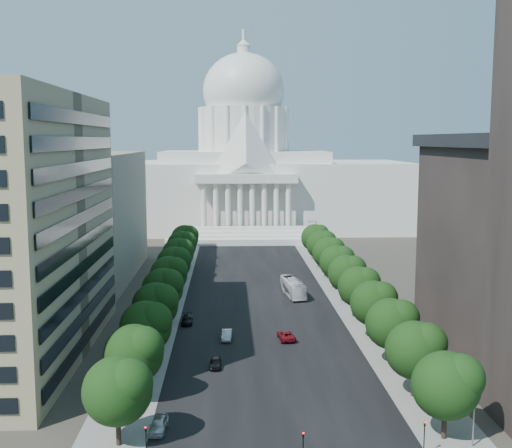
{
  "coord_description": "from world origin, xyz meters",
  "views": [
    {
      "loc": [
        -5.89,
        -54.85,
        33.05
      ],
      "look_at": [
        0.23,
        86.46,
        14.51
      ],
      "focal_mm": 45.0,
      "sensor_mm": 36.0,
      "label": 1
    }
  ],
  "objects": [
    {
      "name": "traffic_signal_left",
      "position": [
        -14.5,
        7.99,
        3.09
      ],
      "size": [
        0.18,
        0.49,
        4.3
      ],
      "color": "black",
      "rests_on": "ground"
    },
    {
      "name": "car_dark_b",
      "position": [
        -13.5,
        58.36,
        0.72
      ],
      "size": [
        2.19,
        5.04,
        1.44
      ],
      "primitive_type": "imported",
      "rotation": [
        0.0,
        0.0,
        0.03
      ],
      "color": "black",
      "rests_on": "ground"
    },
    {
      "name": "tree_r_b",
      "position": [
        18.34,
        23.81,
        6.45
      ],
      "size": [
        7.79,
        7.6,
        9.97
      ],
      "color": "#33261C",
      "rests_on": "ground"
    },
    {
      "name": "tree_l_i",
      "position": [
        -17.66,
        107.81,
        6.45
      ],
      "size": [
        7.79,
        7.6,
        9.97
      ],
      "color": "#33261C",
      "rests_on": "ground"
    },
    {
      "name": "tree_r_c",
      "position": [
        18.34,
        35.81,
        6.45
      ],
      "size": [
        7.79,
        7.6,
        9.97
      ],
      "color": "#33261C",
      "rests_on": "ground"
    },
    {
      "name": "tree_l_f",
      "position": [
        -17.66,
        71.81,
        6.45
      ],
      "size": [
        7.79,
        7.6,
        9.97
      ],
      "color": "#33261C",
      "rests_on": "ground"
    },
    {
      "name": "tree_l_e",
      "position": [
        -17.66,
        59.81,
        6.45
      ],
      "size": [
        7.79,
        7.6,
        9.97
      ],
      "color": "#33261C",
      "rests_on": "ground"
    },
    {
      "name": "streetlight_a",
      "position": [
        19.9,
        10.0,
        5.82
      ],
      "size": [
        2.61,
        0.44,
        9.0
      ],
      "color": "gray",
      "rests_on": "ground"
    },
    {
      "name": "city_bus",
      "position": [
        7.82,
        78.67,
        1.8
      ],
      "size": [
        4.58,
        13.23,
        3.61
      ],
      "primitive_type": "imported",
      "rotation": [
        0.0,
        0.0,
        0.12
      ],
      "color": "silver",
      "rests_on": "ground"
    },
    {
      "name": "tree_r_f",
      "position": [
        18.34,
        71.81,
        6.45
      ],
      "size": [
        7.79,
        7.6,
        9.97
      ],
      "color": "#33261C",
      "rests_on": "ground"
    },
    {
      "name": "streetlight_c",
      "position": [
        19.9,
        60.0,
        5.82
      ],
      "size": [
        2.61,
        0.44,
        9.0
      ],
      "color": "gray",
      "rests_on": "ground"
    },
    {
      "name": "traffic_signal_median",
      "position": [
        1.5,
        5.99,
        3.09
      ],
      "size": [
        0.18,
        0.49,
        4.3
      ],
      "color": "black",
      "rests_on": "ground"
    },
    {
      "name": "tree_r_g",
      "position": [
        18.34,
        83.81,
        6.45
      ],
      "size": [
        7.79,
        7.6,
        9.97
      ],
      "color": "#33261C",
      "rests_on": "ground"
    },
    {
      "name": "traffic_signal_right",
      "position": [
        14.5,
        7.99,
        3.09
      ],
      "size": [
        0.18,
        0.49,
        4.3
      ],
      "color": "black",
      "rests_on": "ground"
    },
    {
      "name": "sidewalk_left",
      "position": [
        -19.0,
        90.0,
        0.0
      ],
      "size": [
        8.0,
        260.0,
        0.02
      ],
      "primitive_type": "cube",
      "color": "gray",
      "rests_on": "ground"
    },
    {
      "name": "tree_r_i",
      "position": [
        18.34,
        107.81,
        6.45
      ],
      "size": [
        7.79,
        7.6,
        9.97
      ],
      "color": "#33261C",
      "rests_on": "ground"
    },
    {
      "name": "capitol",
      "position": [
        0.0,
        184.89,
        20.01
      ],
      "size": [
        120.0,
        56.0,
        73.0
      ],
      "color": "white",
      "rests_on": "ground"
    },
    {
      "name": "car_red",
      "position": [
        3.59,
        48.24,
        0.74
      ],
      "size": [
        3.0,
        5.53,
        1.47
      ],
      "primitive_type": "imported",
      "rotation": [
        0.0,
        0.0,
        3.25
      ],
      "color": "maroon",
      "rests_on": "ground"
    },
    {
      "name": "car_silver",
      "position": [
        -6.27,
        48.79,
        0.77
      ],
      "size": [
        1.89,
        4.77,
        1.55
      ],
      "primitive_type": "imported",
      "rotation": [
        0.0,
        0.0,
        -0.06
      ],
      "color": "#B2B4BA",
      "rests_on": "ground"
    },
    {
      "name": "car_parked",
      "position": [
        -14.0,
        15.08,
        0.8
      ],
      "size": [
        2.23,
        4.82,
        1.6
      ],
      "primitive_type": "imported",
      "rotation": [
        0.0,
        0.0,
        -0.07
      ],
      "color": "#ACAFB4",
      "rests_on": "ground"
    },
    {
      "name": "sidewalk_right",
      "position": [
        19.0,
        90.0,
        0.0
      ],
      "size": [
        8.0,
        260.0,
        0.02
      ],
      "primitive_type": "cube",
      "color": "gray",
      "rests_on": "ground"
    },
    {
      "name": "tree_r_d",
      "position": [
        18.34,
        47.81,
        6.45
      ],
      "size": [
        7.79,
        7.6,
        9.97
      ],
      "color": "#33261C",
      "rests_on": "ground"
    },
    {
      "name": "streetlight_b",
      "position": [
        19.9,
        35.0,
        5.82
      ],
      "size": [
        2.61,
        0.44,
        9.0
      ],
      "color": "gray",
      "rests_on": "ground"
    },
    {
      "name": "tree_r_a",
      "position": [
        18.34,
        11.81,
        6.45
      ],
      "size": [
        7.79,
        7.6,
        9.97
      ],
      "color": "#33261C",
      "rests_on": "ground"
    },
    {
      "name": "tree_l_b",
      "position": [
        -17.66,
        23.81,
        6.45
      ],
      "size": [
        7.79,
        7.6,
        9.97
      ],
      "color": "#33261C",
      "rests_on": "ground"
    },
    {
      "name": "tree_l_g",
      "position": [
        -17.66,
        83.81,
        6.45
      ],
      "size": [
        7.79,
        7.6,
        9.97
      ],
      "color": "#33261C",
      "rests_on": "ground"
    },
    {
      "name": "car_dark_a",
      "position": [
        -7.91,
        35.57,
        0.69
      ],
      "size": [
        1.73,
        4.11,
        1.39
      ],
      "primitive_type": "imported",
      "rotation": [
        0.0,
        0.0,
        -0.02
      ],
      "color": "black",
      "rests_on": "ground"
    },
    {
      "name": "tree_l_d",
      "position": [
        -17.66,
        47.81,
        6.45
      ],
      "size": [
        7.79,
        7.6,
        9.97
      ],
      "color": "#33261C",
      "rests_on": "ground"
    },
    {
      "name": "streetlight_e",
      "position": [
        19.9,
        110.0,
        5.82
      ],
      "size": [
        2.61,
        0.44,
        9.0
      ],
      "color": "gray",
      "rests_on": "ground"
    },
    {
      "name": "streetlight_d",
      "position": [
        19.9,
        85.0,
        5.82
      ],
      "size": [
        2.61,
        0.44,
        9.0
      ],
      "color": "gray",
      "rests_on": "ground"
    },
    {
      "name": "office_block_left_far",
      "position": [
        -48.0,
        100.0,
        15.0
      ],
      "size": [
        38.0,
        52.0,
        30.0
      ],
      "primitive_type": "cube",
      "color": "gray",
      "rests_on": "ground"
    },
    {
      "name": "tree_r_e",
      "position": [
        18.34,
        59.81,
        6.45
      ],
      "size": [
        7.79,
        7.6,
        9.97
      ],
      "color": "#33261C",
      "rests_on": "ground"
    },
    {
      "name": "tree_l_a",
      "position": [
        -17.66,
        11.81,
        6.45
      ],
      "size": [
        7.79,
        7.6,
        9.97
      ],
      "color": "#33261C",
      "rests_on": "ground"
    },
    {
      "name": "tree_r_j",
      "position": [
        18.34,
        119.81,
        6.45
      ],
      "size": [
        7.79,
        7.6,
        9.97
      ],
      "color": "#33261C",
      "rests_on": "ground"
    },
    {
      "name": "tree_r_h",
      "position": [
        18.34,
        95.81,
        6.45
      ],
      "size": [
        7.79,
        7.6,
        9.97
      ],
      "color": "#33261C",
      "rests_on": "ground"
    },
    {
      "name": "streetlight_f",
      "position": [
        19.9,
        135.0,
        5.82
      ],
      "size": [
        2.61,
        0.44,
        9.0
      ],
      "color": "gray",
      "rests_on": "ground"
    },
    {
      "name": "tree_l_c",
      "position": [
        -17.66,
        35.81,
        6.45
      ],
      "size": [
        7.79,
        7.6,
        9.97
      ],
      "color": "#33261C",
      "rests_on": "ground"
    },
    {
      "name": "road_asphalt",
      "position": [
        0.0,
        90.0,
        0.0
      ],
      "size": [
        30.0,
        260.0,
        0.01
      ],
      "primitive_type": "cube",
      "color": "black",
      "rests_on": "ground"
    },
    {
      "name": "tree_l_j",
      "position": [
        -17.66,
        119.81,
        6.45
      ],
      "size": [
        7.79,
        7.6,
        9.97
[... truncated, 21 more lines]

